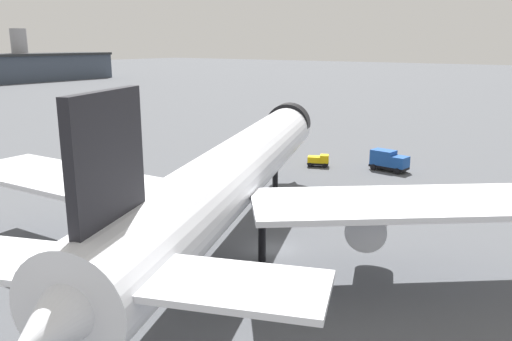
% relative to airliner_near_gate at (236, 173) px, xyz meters
% --- Properties ---
extents(ground, '(900.00, 900.00, 0.00)m').
position_rel_airliner_near_gate_xyz_m(ground, '(1.91, -3.01, -7.18)').
color(ground, '#4C4F54').
extents(airliner_near_gate, '(56.74, 50.69, 16.31)m').
position_rel_airliner_near_gate_xyz_m(airliner_near_gate, '(0.00, 0.00, 0.00)').
color(airliner_near_gate, silver).
rests_on(airliner_near_gate, ground).
extents(service_truck_front, '(3.13, 5.74, 3.00)m').
position_rel_airliner_near_gate_xyz_m(service_truck_front, '(36.75, -0.03, -5.59)').
color(service_truck_front, black).
rests_on(service_truck_front, ground).
extents(baggage_tug_wing, '(2.92, 3.57, 1.85)m').
position_rel_airliner_near_gate_xyz_m(baggage_tug_wing, '(33.14, 9.66, -6.21)').
color(baggage_tug_wing, black).
rests_on(baggage_tug_wing, ground).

